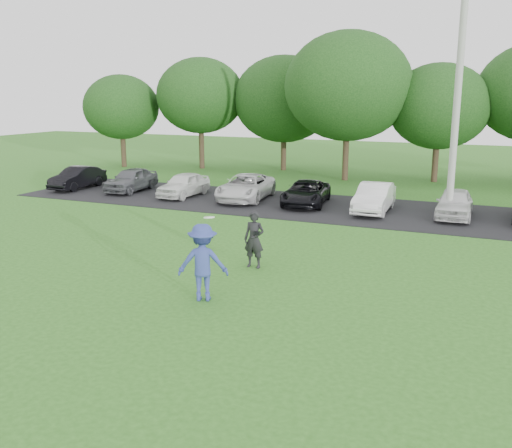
{
  "coord_description": "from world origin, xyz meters",
  "views": [
    {
      "loc": [
        6.55,
        -11.68,
        5.12
      ],
      "look_at": [
        0.0,
        3.5,
        1.3
      ],
      "focal_mm": 40.0,
      "sensor_mm": 36.0,
      "label": 1
    }
  ],
  "objects": [
    {
      "name": "ground",
      "position": [
        0.0,
        0.0,
        0.0
      ],
      "size": [
        100.0,
        100.0,
        0.0
      ],
      "primitive_type": "plane",
      "color": "#2D641C",
      "rests_on": "ground"
    },
    {
      "name": "camera_bystander",
      "position": [
        0.0,
        3.35,
        0.86
      ],
      "size": [
        0.63,
        0.44,
        1.72
      ],
      "color": "black",
      "rests_on": "ground"
    },
    {
      "name": "frisbee_player",
      "position": [
        -0.08,
        0.32,
        0.98
      ],
      "size": [
        1.45,
        1.16,
        2.24
      ],
      "color": "#32408F",
      "rests_on": "ground"
    },
    {
      "name": "tree_row",
      "position": [
        1.51,
        22.76,
        4.91
      ],
      "size": [
        42.39,
        9.85,
        8.64
      ],
      "color": "#38281C",
      "rests_on": "ground"
    },
    {
      "name": "parking_lot",
      "position": [
        0.0,
        13.0,
        0.01
      ],
      "size": [
        32.0,
        6.5,
        0.03
      ],
      "primitive_type": "cube",
      "color": "black",
      "rests_on": "ground"
    },
    {
      "name": "utility_pole",
      "position": [
        4.74,
        12.44,
        4.69
      ],
      "size": [
        0.28,
        0.28,
        9.38
      ],
      "primitive_type": "cylinder",
      "color": "#ADACA7",
      "rests_on": "ground"
    },
    {
      "name": "parked_cars",
      "position": [
        -0.56,
        13.02,
        0.62
      ],
      "size": [
        30.35,
        4.69,
        1.24
      ],
      "color": "black",
      "rests_on": "parking_lot"
    }
  ]
}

